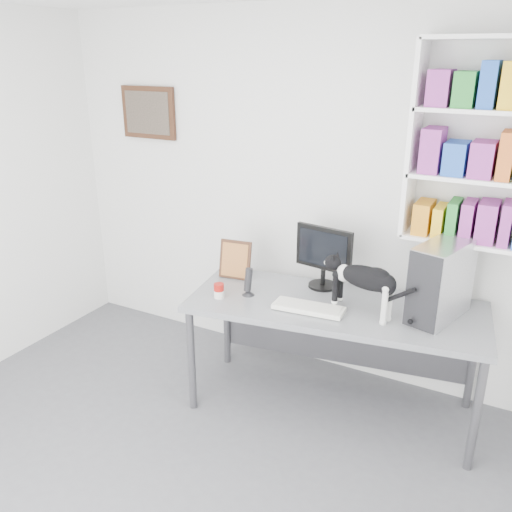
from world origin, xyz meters
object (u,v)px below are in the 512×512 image
speaker (248,281)px  leaning_print (235,259)px  bookshelf (500,146)px  desk (333,357)px  soup_can (219,291)px  cat (364,290)px  keyboard (309,308)px  monitor (324,257)px  pc_tower (441,281)px

speaker → leaning_print: size_ratio=0.69×
bookshelf → speaker: (-1.39, -0.55, -0.94)m
leaning_print → desk: bearing=-13.1°
bookshelf → soup_can: bearing=-156.2°
speaker → soup_can: bearing=-124.2°
bookshelf → desk: size_ratio=0.64×
desk → soup_can: bearing=-168.4°
leaning_print → cat: bearing=-15.7°
desk → keyboard: 0.47m
keyboard → bookshelf: bearing=25.4°
monitor → leaning_print: bearing=-158.4°
pc_tower → keyboard: bearing=-142.7°
pc_tower → soup_can: bearing=-147.8°
monitor → speaker: (-0.40, -0.37, -0.12)m
monitor → keyboard: monitor is taller
desk → leaning_print: (-0.81, 0.08, 0.55)m
bookshelf → soup_can: 1.96m
monitor → speaker: size_ratio=2.23×
monitor → keyboard: 0.45m
bookshelf → leaning_print: 1.88m
keyboard → soup_can: soup_can is taller
bookshelf → monitor: 1.30m
monitor → speaker: bearing=-128.6°
monitor → pc_tower: bearing=1.9°
leaning_print → soup_can: (0.08, -0.35, -0.10)m
bookshelf → monitor: bearing=-169.9°
leaning_print → cat: 1.02m
cat → monitor: bearing=153.8°
keyboard → soup_can: size_ratio=4.51×
desk → leaning_print: leaning_print is taller
desk → pc_tower: bearing=3.6°
bookshelf → monitor: (-1.00, -0.18, -0.82)m
pc_tower → monitor: bearing=-171.1°
bookshelf → desk: bookshelf is taller
speaker → cat: size_ratio=0.36×
pc_tower → leaning_print: pc_tower is taller
speaker → leaning_print: (-0.23, 0.22, 0.05)m
monitor → soup_can: size_ratio=4.48×
leaning_print → soup_can: leaning_print is taller
cat → soup_can: bearing=-156.3°
monitor → cat: bearing=-29.0°
desk → pc_tower: (0.62, 0.14, 0.65)m
cat → desk: bearing=173.2°
monitor → leaning_print: monitor is taller
leaning_print → speaker: bearing=-51.5°
bookshelf → soup_can: bookshelf is taller
keyboard → speaker: (-0.46, 0.02, 0.08)m
leaning_print → pc_tower: bearing=-5.2°
speaker → soup_can: speaker is taller
pc_tower → leaning_print: 1.44m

